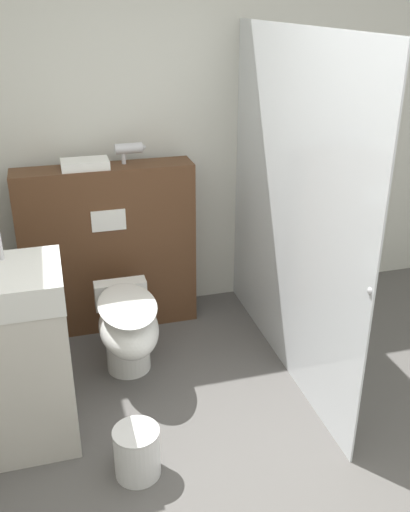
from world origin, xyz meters
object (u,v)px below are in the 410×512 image
Objects in this scene: toilet at (128,328)px; sink_vanity at (15,359)px; waste_bin at (137,452)px; hair_drier at (130,149)px.

sink_vanity reaches higher than toilet.
sink_vanity is at bearing 141.66° from waste_bin.
hair_drier is at bearing 75.97° from toilet.
sink_vanity is at bearing -145.98° from toilet.
hair_drier is at bearing 80.31° from waste_bin.
toilet is at bearing 83.82° from waste_bin.
sink_vanity is (-0.62, -0.42, 0.18)m from toilet.
toilet is 2.49× the size of waste_bin.
waste_bin is at bearing -99.69° from hair_drier.
toilet is 0.76m from sink_vanity.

